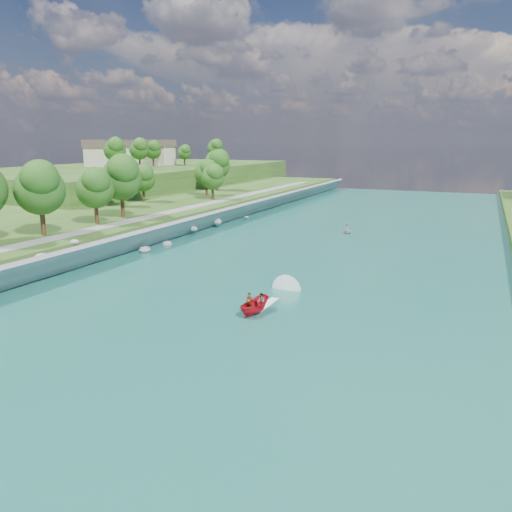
% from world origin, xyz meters
% --- Properties ---
extents(ground, '(260.00, 260.00, 0.00)m').
position_xyz_m(ground, '(0.00, 0.00, 0.00)').
color(ground, '#2D5119').
rests_on(ground, ground).
extents(river_water, '(55.00, 240.00, 0.10)m').
position_xyz_m(river_water, '(0.00, 20.00, 0.05)').
color(river_water, '#17584A').
rests_on(river_water, ground).
extents(berm_west, '(45.00, 240.00, 3.50)m').
position_xyz_m(berm_west, '(-50.00, 20.00, 1.75)').
color(berm_west, '#2D5119').
rests_on(berm_west, ground).
extents(ridge_west, '(60.00, 120.00, 9.00)m').
position_xyz_m(ridge_west, '(-82.50, 95.00, 4.50)').
color(ridge_west, '#2D5119').
rests_on(ridge_west, ground).
extents(riprap_bank, '(4.37, 236.00, 4.36)m').
position_xyz_m(riprap_bank, '(-25.85, 19.02, 1.80)').
color(riprap_bank, slate).
rests_on(riprap_bank, ground).
extents(riverside_path, '(3.00, 200.00, 0.10)m').
position_xyz_m(riverside_path, '(-32.50, 20.00, 3.55)').
color(riverside_path, gray).
rests_on(riverside_path, berm_west).
extents(ridge_houses, '(29.50, 29.50, 8.40)m').
position_xyz_m(ridge_houses, '(-88.67, 100.00, 13.31)').
color(ridge_houses, beige).
rests_on(ridge_houses, ridge_west).
extents(trees_ridge, '(14.77, 57.79, 10.55)m').
position_xyz_m(trees_ridge, '(-70.44, 92.80, 13.99)').
color(trees_ridge, '#144612').
rests_on(trees_ridge, ridge_west).
extents(motorboat, '(3.60, 19.09, 2.23)m').
position_xyz_m(motorboat, '(2.76, 4.42, 0.85)').
color(motorboat, '#B40E1A').
rests_on(motorboat, river_water).
extents(raft, '(2.67, 3.25, 1.68)m').
position_xyz_m(raft, '(-0.04, 50.95, 0.47)').
color(raft, gray).
rests_on(raft, river_water).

